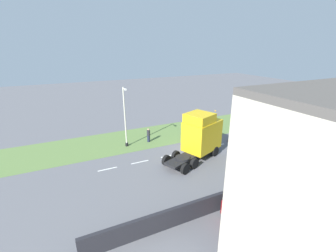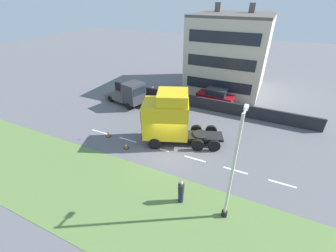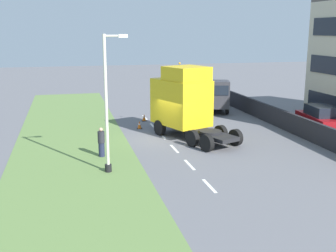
{
  "view_description": "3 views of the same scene",
  "coord_description": "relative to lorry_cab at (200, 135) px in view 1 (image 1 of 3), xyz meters",
  "views": [
    {
      "loc": [
        19.25,
        -11.5,
        10.87
      ],
      "look_at": [
        -0.76,
        -2.02,
        3.06
      ],
      "focal_mm": 24.0,
      "sensor_mm": 36.0,
      "label": 1
    },
    {
      "loc": [
        -13.69,
        -6.33,
        11.39
      ],
      "look_at": [
        0.34,
        0.24,
        2.24
      ],
      "focal_mm": 24.0,
      "sensor_mm": 36.0,
      "label": 2
    },
    {
      "loc": [
        -6.22,
        -26.04,
        7.04
      ],
      "look_at": [
        -0.24,
        -1.64,
        1.28
      ],
      "focal_mm": 45.0,
      "sensor_mm": 36.0,
      "label": 3
    }
  ],
  "objects": [
    {
      "name": "ground_plane",
      "position": [
        -1.39,
        -0.64,
        -2.36
      ],
      "size": [
        120.0,
        120.0,
        0.0
      ],
      "primitive_type": "plane",
      "color": "slate",
      "rests_on": "ground"
    },
    {
      "name": "grass_verge",
      "position": [
        -7.39,
        -0.64,
        -2.36
      ],
      "size": [
        7.0,
        44.0,
        0.01
      ],
      "color": "#607F42",
      "rests_on": "ground"
    },
    {
      "name": "lane_markings",
      "position": [
        -1.39,
        -1.34,
        -2.36
      ],
      "size": [
        0.16,
        17.8,
        0.0
      ],
      "color": "white",
      "rests_on": "ground"
    },
    {
      "name": "boundary_wall",
      "position": [
        7.61,
        -0.64,
        -1.68
      ],
      "size": [
        0.25,
        24.0,
        1.36
      ],
      "color": "#232328",
      "rests_on": "ground"
    },
    {
      "name": "lorry_cab",
      "position": [
        0.0,
        0.0,
        0.0
      ],
      "size": [
        4.78,
        7.08,
        4.85
      ],
      "rotation": [
        0.0,
        0.0,
        0.37
      ],
      "color": "black",
      "rests_on": "ground"
    },
    {
      "name": "flatbed_truck",
      "position": [
        4.89,
        7.04,
        -0.87
      ],
      "size": [
        3.36,
        5.8,
        2.85
      ],
      "rotation": [
        0.0,
        0.0,
        2.88
      ],
      "color": "#333338",
      "rests_on": "ground"
    },
    {
      "name": "parked_car",
      "position": [
        9.29,
        -1.67,
        -1.39
      ],
      "size": [
        2.17,
        4.38,
        1.99
      ],
      "rotation": [
        0.0,
        0.0,
        -0.11
      ],
      "color": "maroon",
      "rests_on": "ground"
    },
    {
      "name": "lamp_post",
      "position": [
        -5.65,
        -6.26,
        0.77
      ],
      "size": [
        1.29,
        0.34,
        6.85
      ],
      "color": "black",
      "rests_on": "ground"
    },
    {
      "name": "pedestrian",
      "position": [
        -5.81,
        -3.52,
        -1.53
      ],
      "size": [
        0.39,
        0.39,
        1.69
      ],
      "color": "#1E233D",
      "rests_on": "ground"
    },
    {
      "name": "traffic_cone_lead",
      "position": [
        -1.7,
        5.36,
        -2.08
      ],
      "size": [
        0.36,
        0.36,
        0.58
      ],
      "color": "black",
      "rests_on": "ground"
    },
    {
      "name": "traffic_cone_trailing",
      "position": [
        -2.52,
        2.85,
        -2.08
      ],
      "size": [
        0.36,
        0.36,
        0.58
      ],
      "color": "black",
      "rests_on": "ground"
    }
  ]
}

